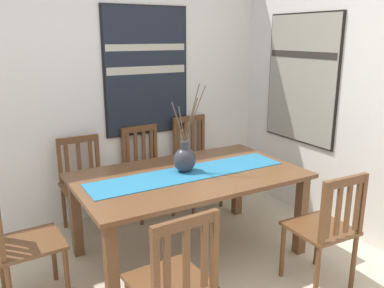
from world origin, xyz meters
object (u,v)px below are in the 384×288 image
Objects in this scene: chair_2 at (20,239)px; painting_on_side_wall at (302,79)px; chair_0 at (146,169)px; chair_1 at (195,160)px; painting_on_back_wall at (146,71)px; chair_3 at (174,282)px; dining_table at (189,184)px; centerpiece_vase at (185,158)px; chair_5 at (326,228)px; chair_4 at (84,183)px.

painting_on_side_wall is at bearing 6.03° from chair_2.
chair_0 is 0.95× the size of chair_1.
chair_2 is 0.75× the size of painting_on_back_wall.
painting_on_side_wall is (1.32, -0.84, -0.07)m from painting_on_back_wall.
chair_3 is 0.72× the size of painting_on_back_wall.
centerpiece_vase reaches higher than dining_table.
chair_5 reaches higher than dining_table.
chair_3 reaches higher than chair_4.
painting_on_side_wall reaches higher than chair_2.
chair_3 is (-0.63, -0.94, -0.15)m from dining_table.
centerpiece_vase is 0.78× the size of chair_3.
painting_on_side_wall is (1.43, -0.67, 0.91)m from chair_0.
dining_table is 2.04× the size of chair_4.
dining_table is 1.96× the size of chair_3.
painting_on_back_wall is at bearing 16.91° from chair_4.
chair_0 is at bearing 5.17° from chair_4.
painting_on_side_wall is at bearing -36.43° from chair_1.
chair_2 reaches higher than chair_4.
chair_2 is 2.13m from chair_5.
dining_table is 1.66m from painting_on_side_wall.
dining_table is 1.32m from chair_2.
chair_1 is 1.08× the size of chair_4.
chair_3 is 1.83m from chair_4.
centerpiece_vase is 0.76× the size of chair_1.
chair_0 reaches higher than dining_table.
chair_0 is 0.71× the size of painting_on_side_wall.
chair_2 reaches higher than chair_3.
chair_0 is at bearing 70.94° from chair_3.
chair_4 is at bearing 90.13° from chair_3.
painting_on_back_wall is at bearing 57.41° from chair_0.
chair_0 is 2.00m from chair_3.
centerpiece_vase is 0.97m from chair_0.
centerpiece_vase is at bearing -97.71° from painting_on_back_wall.
chair_5 is at bearing -71.85° from chair_0.
centerpiece_vase is 0.57× the size of painting_on_back_wall.
chair_3 is at bearing -121.90° from centerpiece_vase.
chair_4 is at bearing 53.07° from chair_2.
chair_4 is (-0.66, -0.06, -0.01)m from chair_0.
chair_1 is at bearing 57.01° from dining_table.
painting_on_side_wall reaches higher than chair_3.
chair_3 reaches higher than chair_5.
chair_2 is (-1.90, -0.93, 0.00)m from chair_1.
painting_on_side_wall is (2.08, 1.22, 0.91)m from chair_3.
chair_0 reaches higher than chair_5.
painting_on_side_wall is at bearing -25.08° from chair_0.
dining_table is at bearing -91.48° from chair_0.
dining_table is 0.22m from centerpiece_vase.
centerpiece_vase is at bearing 58.10° from chair_3.
chair_3 is at bearing -110.32° from painting_on_back_wall.
chair_1 is at bearing 1.22° from chair_4.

